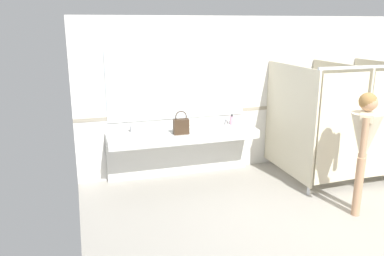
# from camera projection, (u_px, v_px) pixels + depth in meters

# --- Properties ---
(ground_plane) EXTENTS (6.50, 5.61, 0.10)m
(ground_plane) POSITION_uv_depth(u_px,v_px,m) (349.00, 233.00, 4.90)
(ground_plane) COLOR #9E998E
(wall_back) EXTENTS (6.50, 0.12, 2.64)m
(wall_back) POSITION_uv_depth(u_px,v_px,m) (261.00, 93.00, 6.91)
(wall_back) COLOR silver
(wall_back) RESTS_ON ground_plane
(wall_back_tile_band) EXTENTS (6.50, 0.01, 0.06)m
(wall_back_tile_band) POSITION_uv_depth(u_px,v_px,m) (262.00, 108.00, 6.92)
(wall_back_tile_band) COLOR #9E937F
(wall_back_tile_band) RESTS_ON wall_back
(vanity_counter) EXTENTS (2.44, 0.59, 0.94)m
(vanity_counter) POSITION_uv_depth(u_px,v_px,m) (182.00, 142.00, 6.39)
(vanity_counter) COLOR silver
(vanity_counter) RESTS_ON ground_plane
(mirror_panel) EXTENTS (2.34, 0.02, 1.12)m
(mirror_panel) POSITION_uv_depth(u_px,v_px,m) (178.00, 85.00, 6.34)
(mirror_panel) COLOR silver
(mirror_panel) RESTS_ON wall_back
(bathroom_stalls) EXTENTS (1.85, 1.49, 1.93)m
(bathroom_stalls) POSITION_uv_depth(u_px,v_px,m) (343.00, 119.00, 6.33)
(bathroom_stalls) COLOR beige
(bathroom_stalls) RESTS_ON ground_plane
(person_standing) EXTENTS (0.57, 0.57, 1.67)m
(person_standing) POSITION_uv_depth(u_px,v_px,m) (364.00, 139.00, 5.07)
(person_standing) COLOR tan
(person_standing) RESTS_ON ground_plane
(handbag) EXTENTS (0.24, 0.11, 0.38)m
(handbag) POSITION_uv_depth(u_px,v_px,m) (181.00, 126.00, 6.06)
(handbag) COLOR #3F2D1E
(handbag) RESTS_ON vanity_counter
(soap_dispenser) EXTENTS (0.07, 0.07, 0.18)m
(soap_dispenser) POSITION_uv_depth(u_px,v_px,m) (232.00, 120.00, 6.65)
(soap_dispenser) COLOR #D899B2
(soap_dispenser) RESTS_ON vanity_counter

